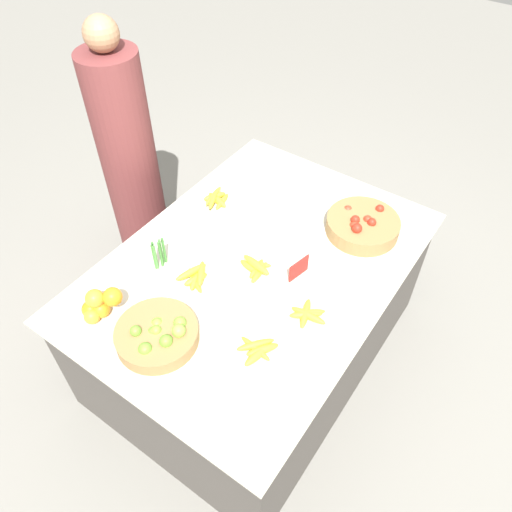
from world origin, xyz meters
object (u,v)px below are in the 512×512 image
at_px(tomato_basket, 362,225).
at_px(price_sign, 299,268).
at_px(metal_bowl, 270,202).
at_px(lime_bowl, 157,335).
at_px(vendor_person, 131,167).

height_order(tomato_basket, price_sign, tomato_basket).
height_order(metal_bowl, price_sign, price_sign).
xyz_separation_m(lime_bowl, metal_bowl, (0.92, 0.09, -0.00)).
bearing_deg(tomato_basket, lime_bowl, 160.02).
relative_size(lime_bowl, vendor_person, 0.22).
distance_m(price_sign, vendor_person, 1.19).
bearing_deg(vendor_person, price_sign, -97.07).
relative_size(lime_bowl, metal_bowl, 1.08).
distance_m(tomato_basket, price_sign, 0.43).
bearing_deg(price_sign, lime_bowl, 168.03).
xyz_separation_m(lime_bowl, price_sign, (0.61, -0.28, 0.01)).
bearing_deg(tomato_basket, metal_bowl, 102.60).
bearing_deg(metal_bowl, vendor_person, 101.60).
bearing_deg(lime_bowl, price_sign, -24.33).
xyz_separation_m(metal_bowl, price_sign, (-0.31, -0.36, 0.02)).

